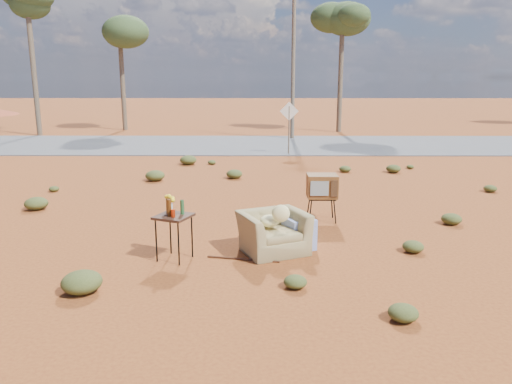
{
  "coord_description": "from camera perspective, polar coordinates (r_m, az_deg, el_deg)",
  "views": [
    {
      "loc": [
        0.25,
        -8.79,
        3.16
      ],
      "look_at": [
        0.19,
        1.47,
        0.8
      ],
      "focal_mm": 35.0,
      "sensor_mm": 36.0,
      "label": 1
    }
  ],
  "objects": [
    {
      "name": "ground",
      "position": [
        9.34,
        -1.24,
        -6.82
      ],
      "size": [
        140.0,
        140.0,
        0.0
      ],
      "primitive_type": "plane",
      "color": "brown",
      "rests_on": "ground"
    },
    {
      "name": "eucalyptus_left",
      "position": [
        30.6,
        -24.68,
        18.9
      ],
      "size": [
        3.2,
        3.2,
        8.1
      ],
      "color": "brown",
      "rests_on": "ground"
    },
    {
      "name": "side_table",
      "position": [
        8.88,
        -9.51,
        -2.39
      ],
      "size": [
        0.74,
        0.74,
        1.13
      ],
      "rotation": [
        0.0,
        0.0,
        -0.4
      ],
      "color": "#3C2216",
      "rests_on": "ground"
    },
    {
      "name": "rusty_bar",
      "position": [
        8.92,
        -1.49,
        -7.67
      ],
      "size": [
        1.29,
        0.31,
        0.04
      ],
      "primitive_type": "cylinder",
      "rotation": [
        0.0,
        1.57,
        -0.21
      ],
      "color": "#4E2514",
      "rests_on": "ground"
    },
    {
      "name": "highway",
      "position": [
        23.99,
        -0.27,
        5.45
      ],
      "size": [
        140.0,
        7.0,
        0.04
      ],
      "primitive_type": "cube",
      "color": "#565659",
      "rests_on": "ground"
    },
    {
      "name": "armchair",
      "position": [
        9.25,
        2.52,
        -3.96
      ],
      "size": [
        1.5,
        1.33,
        1.01
      ],
      "rotation": [
        0.0,
        0.0,
        0.41
      ],
      "color": "olive",
      "rests_on": "ground"
    },
    {
      "name": "eucalyptus_near_left",
      "position": [
        31.95,
        -15.28,
        16.64
      ],
      "size": [
        3.2,
        3.2,
        6.6
      ],
      "color": "brown",
      "rests_on": "ground"
    },
    {
      "name": "eucalyptus_center",
      "position": [
        30.34,
        9.88,
        18.97
      ],
      "size": [
        3.2,
        3.2,
        7.6
      ],
      "color": "brown",
      "rests_on": "ground"
    },
    {
      "name": "scrub_patch",
      "position": [
        13.58,
        -4.22,
        0.07
      ],
      "size": [
        17.49,
        8.07,
        0.33
      ],
      "color": "#454C21",
      "rests_on": "ground"
    },
    {
      "name": "road_sign",
      "position": [
        20.89,
        3.8,
        8.38
      ],
      "size": [
        0.78,
        0.06,
        2.19
      ],
      "color": "brown",
      "rests_on": "ground"
    },
    {
      "name": "tv_unit",
      "position": [
        11.19,
        7.56,
        0.61
      ],
      "size": [
        0.66,
        0.54,
        1.06
      ],
      "rotation": [
        0.0,
        0.0,
        0.0
      ],
      "color": "black",
      "rests_on": "ground"
    },
    {
      "name": "utility_pole_center",
      "position": [
        26.36,
        4.29,
        15.08
      ],
      "size": [
        1.4,
        0.2,
        8.0
      ],
      "color": "brown",
      "rests_on": "ground"
    }
  ]
}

